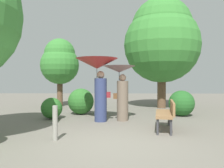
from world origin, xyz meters
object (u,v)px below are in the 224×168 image
object	(u,v)px
tree_mid_left	(60,62)
path_marker_post	(55,123)
tree_near_right	(162,39)
person_left	(98,73)
park_bench	(167,112)
person_right	(121,83)

from	to	relation	value
tree_mid_left	path_marker_post	distance (m)	7.53
tree_near_right	tree_mid_left	size ratio (longest dim) A/B	1.53
person_left	tree_near_right	world-z (taller)	tree_near_right
park_bench	path_marker_post	xyz separation A→B (m)	(-2.89, -1.21, -0.10)
person_right	park_bench	distance (m)	2.14
person_left	park_bench	bearing A→B (deg)	-123.03
person_left	tree_mid_left	size ratio (longest dim) A/B	0.59
person_left	tree_mid_left	world-z (taller)	tree_mid_left
tree_near_right	path_marker_post	xyz separation A→B (m)	(-3.76, -6.46, -3.13)
person_right	tree_mid_left	distance (m)	5.57
path_marker_post	park_bench	bearing A→B (deg)	22.78
tree_near_right	tree_mid_left	xyz separation A→B (m)	(-5.45, 0.59, -1.08)
person_left	person_right	distance (m)	0.88
tree_mid_left	path_marker_post	bearing A→B (deg)	-76.51
park_bench	tree_mid_left	xyz separation A→B (m)	(-4.58, 5.84, 1.95)
person_right	tree_mid_left	size ratio (longest dim) A/B	0.52
person_left	path_marker_post	distance (m)	2.94
park_bench	tree_mid_left	world-z (taller)	tree_mid_left
person_right	path_marker_post	world-z (taller)	person_right
tree_near_right	person_right	bearing A→B (deg)	-119.97
tree_near_right	tree_mid_left	bearing A→B (deg)	173.85
person_right	tree_mid_left	bearing A→B (deg)	36.02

